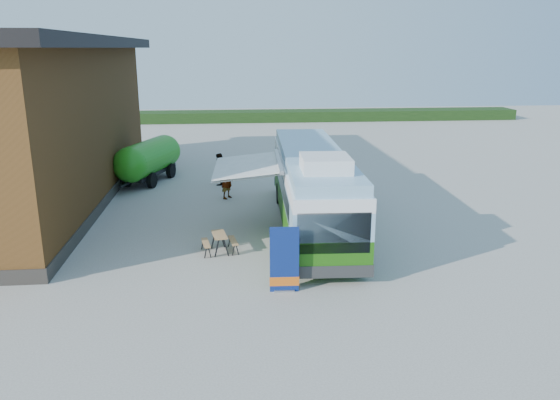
{
  "coord_description": "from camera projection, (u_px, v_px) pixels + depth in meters",
  "views": [
    {
      "loc": [
        -0.81,
        -16.06,
        6.99
      ],
      "look_at": [
        1.07,
        3.87,
        1.4
      ],
      "focal_mm": 35.0,
      "sensor_mm": 36.0,
      "label": 1
    }
  ],
  "objects": [
    {
      "name": "awning",
      "position": [
        252.0,
        166.0,
        20.93
      ],
      "size": [
        2.74,
        4.25,
        0.51
      ],
      "rotation": [
        0.0,
        0.0,
        -0.04
      ],
      "color": "white",
      "rests_on": "ground"
    },
    {
      "name": "ground",
      "position": [
        258.0,
        276.0,
        17.35
      ],
      "size": [
        100.0,
        100.0,
        0.0
      ],
      "primitive_type": "plane",
      "color": "#BCB7AD",
      "rests_on": "ground"
    },
    {
      "name": "barn",
      "position": [
        17.0,
        125.0,
        25.02
      ],
      "size": [
        9.6,
        21.2,
        7.5
      ],
      "color": "brown",
      "rests_on": "ground"
    },
    {
      "name": "banner",
      "position": [
        284.0,
        266.0,
        16.01
      ],
      "size": [
        0.88,
        0.2,
        2.02
      ],
      "rotation": [
        0.0,
        0.0,
        -0.04
      ],
      "color": "navy",
      "rests_on": "ground"
    },
    {
      "name": "hedge",
      "position": [
        317.0,
        115.0,
        54.38
      ],
      "size": [
        40.0,
        3.0,
        1.0
      ],
      "primitive_type": "cube",
      "color": "#264419",
      "rests_on": "ground"
    },
    {
      "name": "picnic_table",
      "position": [
        219.0,
        239.0,
        19.22
      ],
      "size": [
        1.34,
        1.23,
        0.68
      ],
      "rotation": [
        0.0,
        0.0,
        0.16
      ],
      "color": "tan",
      "rests_on": "ground"
    },
    {
      "name": "person_b",
      "position": [
        219.0,
        169.0,
        28.64
      ],
      "size": [
        0.96,
        1.03,
        1.69
      ],
      "primitive_type": "imported",
      "rotation": [
        0.0,
        0.0,
        -2.08
      ],
      "color": "#999999",
      "rests_on": "ground"
    },
    {
      "name": "slurry_tanker",
      "position": [
        149.0,
        158.0,
        29.18
      ],
      "size": [
        3.06,
        5.85,
        2.25
      ],
      "rotation": [
        0.0,
        0.0,
        -0.32
      ],
      "color": "#24931A",
      "rests_on": "ground"
    },
    {
      "name": "bus",
      "position": [
        312.0,
        185.0,
        21.65
      ],
      "size": [
        2.96,
        11.86,
        3.62
      ],
      "rotation": [
        0.0,
        0.0,
        -0.04
      ],
      "color": "#297513",
      "rests_on": "ground"
    },
    {
      "name": "person_a",
      "position": [
        227.0,
        178.0,
        26.04
      ],
      "size": [
        0.81,
        0.88,
        2.01
      ],
      "primitive_type": "imported",
      "rotation": [
        0.0,
        0.0,
        0.97
      ],
      "color": "#999999",
      "rests_on": "ground"
    }
  ]
}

